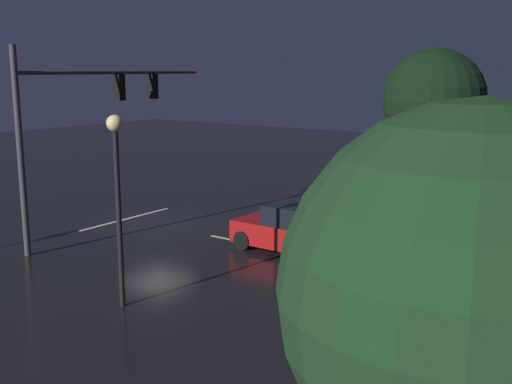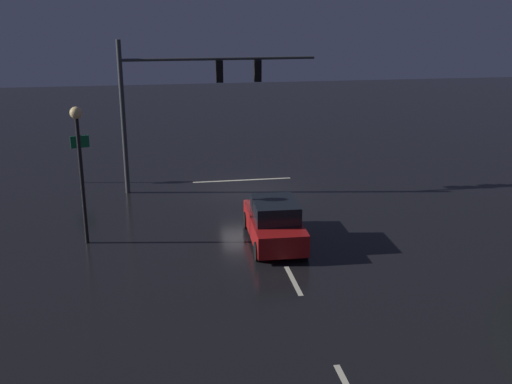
% 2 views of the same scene
% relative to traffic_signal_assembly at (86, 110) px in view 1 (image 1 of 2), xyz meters
% --- Properties ---
extents(ground_plane, '(80.00, 80.00, 0.00)m').
position_rel_traffic_signal_assembly_xyz_m(ground_plane, '(-2.81, 0.62, -4.86)').
color(ground_plane, black).
extents(traffic_signal_assembly, '(9.05, 0.47, 7.10)m').
position_rel_traffic_signal_assembly_xyz_m(traffic_signal_assembly, '(0.00, 0.00, 0.00)').
color(traffic_signal_assembly, '#383A3D').
rests_on(traffic_signal_assembly, ground_plane).
extents(lane_dash_far, '(0.16, 2.20, 0.01)m').
position_rel_traffic_signal_assembly_xyz_m(lane_dash_far, '(-2.81, 4.62, -4.85)').
color(lane_dash_far, beige).
rests_on(lane_dash_far, ground_plane).
extents(lane_dash_mid, '(0.16, 2.20, 0.01)m').
position_rel_traffic_signal_assembly_xyz_m(lane_dash_mid, '(-2.81, 10.62, -4.85)').
color(lane_dash_mid, beige).
rests_on(lane_dash_mid, ground_plane).
extents(stop_bar, '(5.00, 0.16, 0.01)m').
position_rel_traffic_signal_assembly_xyz_m(stop_bar, '(-2.81, -1.19, -4.85)').
color(stop_bar, beige).
rests_on(stop_bar, ground_plane).
extents(car_approaching, '(2.00, 4.41, 1.70)m').
position_rel_traffic_signal_assembly_xyz_m(car_approaching, '(-2.82, 7.29, -4.06)').
color(car_approaching, maroon).
rests_on(car_approaching, ground_plane).
extents(street_lamp_right_kerb, '(0.44, 0.44, 5.17)m').
position_rel_traffic_signal_assembly_xyz_m(street_lamp_right_kerb, '(4.15, 6.18, -1.25)').
color(street_lamp_right_kerb, black).
rests_on(street_lamp_right_kerb, ground_plane).
extents(tree_left_near, '(4.98, 4.98, 7.34)m').
position_rel_traffic_signal_assembly_xyz_m(tree_left_near, '(-14.92, 7.69, -0.01)').
color(tree_left_near, '#382314').
rests_on(tree_left_near, ground_plane).
extents(tree_right_near, '(3.77, 3.77, 6.07)m').
position_rel_traffic_signal_assembly_xyz_m(tree_right_near, '(9.16, 16.77, -0.69)').
color(tree_right_near, '#382314').
rests_on(tree_right_near, ground_plane).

